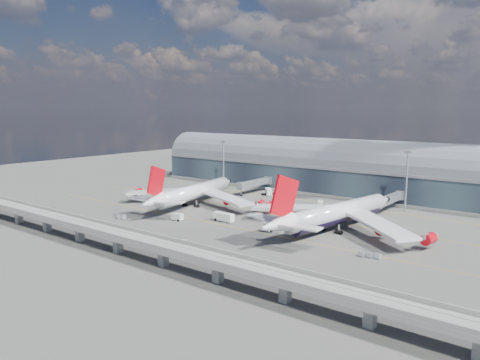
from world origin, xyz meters
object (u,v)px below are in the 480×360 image
Objects in this scene: service_truck_4 at (320,203)px; service_truck_5 at (269,192)px; cargo_train_0 at (121,217)px; service_truck_1 at (177,217)px; airliner_right at (335,214)px; cargo_train_1 at (188,245)px; service_truck_3 at (272,226)px; airliner_left at (192,192)px; floodlight_mast_left at (223,163)px; floodlight_mast_right at (407,180)px; cargo_train_2 at (370,255)px; service_truck_2 at (223,217)px; service_truck_0 at (134,195)px.

service_truck_5 is at bearing 142.96° from service_truck_4.
service_truck_4 is 0.92× the size of cargo_train_0.
service_truck_5 reaches higher than service_truck_1.
airliner_right is at bearing -69.65° from service_truck_1.
cargo_train_1 is at bearing -115.13° from service_truck_4.
airliner_right is 22.91m from service_truck_3.
cargo_train_1 is at bearing -58.98° from airliner_left.
floodlight_mast_left is at bearing 146.51° from service_truck_4.
floodlight_mast_left is at bearing 180.00° from floodlight_mast_right.
service_truck_1 is at bearing 103.59° from cargo_train_2.
floodlight_mast_right reaches higher than airliner_left.
service_truck_2 is at bearing -131.69° from service_truck_4.
airliner_right is 60.54m from service_truck_1.
service_truck_5 is 95.01m from cargo_train_1.
cargo_train_0 is at bearing 118.09° from service_truck_1.
service_truck_5 reaches higher than service_truck_0.
service_truck_3 is 1.02× the size of service_truck_5.
floodlight_mast_right is at bearing 12.15° from service_truck_0.
service_truck_3 reaches higher than service_truck_1.
floodlight_mast_left is 102.00m from airliner_right.
airliner_right reaches higher than cargo_train_2.
cargo_train_0 is at bearing 54.60° from cargo_train_1.
floodlight_mast_left reaches higher than service_truck_1.
cargo_train_1 is (-9.02, -33.73, -0.71)m from service_truck_3.
airliner_right is at bearing -10.97° from airliner_left.
cargo_train_2 is at bearing -35.25° from airliner_right.
airliner_left reaches higher than service_truck_3.
cargo_train_0 is 0.75× the size of cargo_train_2.
service_truck_3 is 1.00× the size of cargo_train_2.
service_truck_1 is at bearing -70.18° from airliner_left.
floodlight_mast_left is at bearing 12.49° from cargo_train_1.
cargo_train_1 is at bearing -114.27° from service_truck_5.
airliner_left is at bearing 88.94° from cargo_train_2.
service_truck_0 is 1.25× the size of cargo_train_0.
cargo_train_1 is at bearing -156.61° from service_truck_2.
floodlight_mast_left reaches higher than service_truck_0.
service_truck_1 is at bearing -147.99° from airliner_right.
floodlight_mast_right reaches higher than cargo_train_0.
service_truck_1 is 65.97m from service_truck_4.
floodlight_mast_right is 96.44m from service_truck_1.
airliner_right is 105.40m from service_truck_0.
service_truck_5 is (32.76, -3.82, -11.96)m from floodlight_mast_left.
cargo_train_1 is at bearing -40.49° from service_truck_0.
service_truck_4 is 81.61m from cargo_train_1.
floodlight_mast_left is 132.07m from cargo_train_2.
airliner_left is 44.79m from service_truck_5.
service_truck_3 is 48.23m from service_truck_4.
airliner_right is at bearing -69.37° from service_truck_2.
service_truck_1 is at bearing -132.83° from floodlight_mast_right.
floodlight_mast_left is 5.18× the size of service_truck_1.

